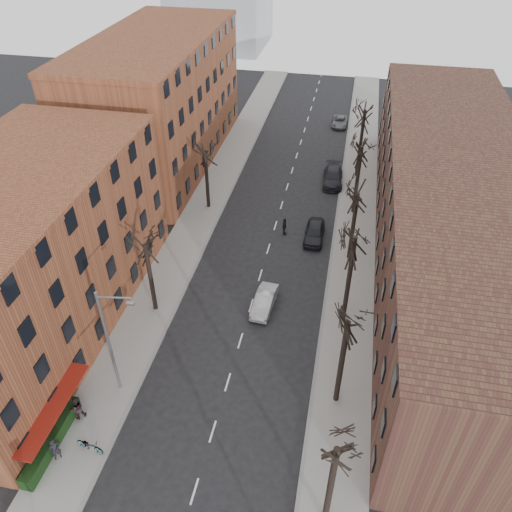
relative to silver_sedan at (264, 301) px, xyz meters
The scene contains 23 objects.
sidewalk_left 17.57m from the silver_sedan, 121.30° to the left, with size 4.00×90.00×0.15m, color gray.
sidewalk_right 16.52m from the silver_sedan, 65.38° to the left, with size 4.00×90.00×0.15m, color gray.
building_left_near 18.61m from the silver_sedan, 163.74° to the right, with size 12.00×26.00×12.00m, color brown.
building_left_far 30.15m from the silver_sedan, 125.50° to the left, with size 12.00×28.00×14.00m, color brown.
building_right 18.44m from the silver_sedan, 33.92° to the left, with size 12.00×50.00×10.00m, color #503425.
awning_left 17.52m from the silver_sedan, 126.94° to the right, with size 1.20×7.00×0.15m, color maroon.
hedge 18.38m from the silver_sedan, 125.31° to the right, with size 0.80×6.00×1.00m, color black.
tree_right_b 10.31m from the silver_sedan, 50.99° to the right, with size 5.20×5.20×10.80m, color black, non-canonical shape.
tree_right_c 6.51m from the silver_sedan, ahead, with size 5.20×5.20×11.60m, color black, non-canonical shape.
tree_right_d 10.32m from the silver_sedan, 51.02° to the left, with size 5.20×5.20×10.00m, color black, non-canonical shape.
tree_right_e 17.28m from the silver_sedan, 67.97° to the left, with size 5.20×5.20×10.80m, color black, non-canonical shape.
tree_right_f 24.87m from the silver_sedan, 74.90° to the left, with size 5.20×5.20×11.60m, color black, non-canonical shape.
tree_left_a 8.97m from the silver_sedan, 167.12° to the right, with size 5.20×5.20×9.50m, color black, non-canonical shape.
tree_left_b 16.51m from the silver_sedan, 121.92° to the left, with size 5.20×5.20×9.50m, color black, non-canonical shape.
streetlight 13.60m from the silver_sedan, 129.20° to the right, with size 2.45×0.22×9.03m.
silver_sedan is the anchor object (origin of this frame).
parked_car_near 10.93m from the silver_sedan, 74.24° to the left, with size 1.83×4.54×1.55m, color black.
parked_car_mid 22.30m from the silver_sedan, 80.05° to the left, with size 2.17×5.33×1.55m, color black.
parked_car_far 38.60m from the silver_sedan, 84.76° to the left, with size 1.96×4.24×1.18m, color #5A5D62.
pedestrian_a 18.55m from the silver_sedan, 122.24° to the right, with size 0.63×0.41×1.73m, color black.
pedestrian_b 16.20m from the silver_sedan, 128.00° to the right, with size 0.91×0.71×1.86m, color black.
pedestrian_crossing 10.70m from the silver_sedan, 90.13° to the left, with size 1.08×0.45×1.85m, color black.
bicycle 16.91m from the silver_sedan, 118.81° to the right, with size 0.67×1.92×1.01m, color gray.
Camera 1 is at (6.41, -9.51, 28.71)m, focal length 35.00 mm.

